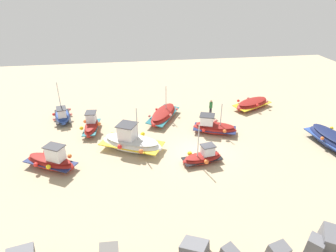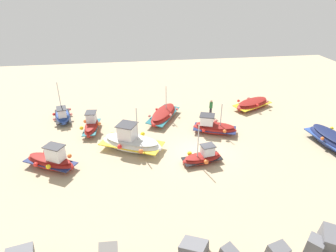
{
  "view_description": "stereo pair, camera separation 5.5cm",
  "coord_description": "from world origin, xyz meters",
  "px_view_note": "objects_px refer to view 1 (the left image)",
  "views": [
    {
      "loc": [
        5.22,
        18.42,
        12.19
      ],
      "look_at": [
        2.03,
        -3.33,
        0.9
      ],
      "focal_mm": 30.94,
      "sensor_mm": 36.0,
      "label": 1
    },
    {
      "loc": [
        5.16,
        18.43,
        12.19
      ],
      "look_at": [
        2.03,
        -3.33,
        0.9
      ],
      "focal_mm": 30.94,
      "sensor_mm": 36.0,
      "label": 2
    }
  ],
  "objects_px": {
    "fishing_boat_2": "(252,104)",
    "fishing_boat_3": "(131,142)",
    "fishing_boat_8": "(91,126)",
    "fishing_boat_0": "(331,140)",
    "fishing_boat_6": "(214,127)",
    "person_walking": "(211,107)",
    "fishing_boat_1": "(163,115)",
    "fishing_boat_7": "(203,157)",
    "fishing_boat_5": "(51,161)",
    "fishing_boat_4": "(62,115)"
  },
  "relations": [
    {
      "from": "fishing_boat_3",
      "to": "fishing_boat_5",
      "type": "distance_m",
      "value": 5.99
    },
    {
      "from": "fishing_boat_3",
      "to": "fishing_boat_4",
      "type": "distance_m",
      "value": 8.87
    },
    {
      "from": "fishing_boat_2",
      "to": "fishing_boat_7",
      "type": "height_order",
      "value": "fishing_boat_7"
    },
    {
      "from": "fishing_boat_3",
      "to": "fishing_boat_6",
      "type": "bearing_deg",
      "value": -139.42
    },
    {
      "from": "fishing_boat_6",
      "to": "fishing_boat_2",
      "type": "bearing_deg",
      "value": -118.84
    },
    {
      "from": "fishing_boat_6",
      "to": "fishing_boat_7",
      "type": "relative_size",
      "value": 1.26
    },
    {
      "from": "fishing_boat_5",
      "to": "fishing_boat_6",
      "type": "bearing_deg",
      "value": 43.96
    },
    {
      "from": "fishing_boat_2",
      "to": "fishing_boat_4",
      "type": "relative_size",
      "value": 1.25
    },
    {
      "from": "fishing_boat_1",
      "to": "fishing_boat_3",
      "type": "bearing_deg",
      "value": -3.7
    },
    {
      "from": "fishing_boat_0",
      "to": "fishing_boat_2",
      "type": "bearing_deg",
      "value": -165.63
    },
    {
      "from": "fishing_boat_4",
      "to": "person_walking",
      "type": "bearing_deg",
      "value": 72.47
    },
    {
      "from": "fishing_boat_0",
      "to": "fishing_boat_5",
      "type": "xyz_separation_m",
      "value": [
        21.63,
        -0.1,
        0.01
      ]
    },
    {
      "from": "fishing_boat_2",
      "to": "fishing_boat_3",
      "type": "bearing_deg",
      "value": 179.43
    },
    {
      "from": "person_walking",
      "to": "fishing_boat_6",
      "type": "bearing_deg",
      "value": -124.0
    },
    {
      "from": "fishing_boat_4",
      "to": "person_walking",
      "type": "xyz_separation_m",
      "value": [
        -14.23,
        1.12,
        0.48
      ]
    },
    {
      "from": "person_walking",
      "to": "fishing_boat_3",
      "type": "bearing_deg",
      "value": -169.79
    },
    {
      "from": "fishing_boat_4",
      "to": "fishing_boat_7",
      "type": "distance_m",
      "value": 14.5
    },
    {
      "from": "fishing_boat_0",
      "to": "fishing_boat_1",
      "type": "bearing_deg",
      "value": -124.8
    },
    {
      "from": "fishing_boat_4",
      "to": "fishing_boat_1",
      "type": "bearing_deg",
      "value": 69.49
    },
    {
      "from": "fishing_boat_6",
      "to": "fishing_boat_7",
      "type": "xyz_separation_m",
      "value": [
        2.07,
        4.35,
        -0.1
      ]
    },
    {
      "from": "fishing_boat_5",
      "to": "fishing_boat_1",
      "type": "bearing_deg",
      "value": 65.96
    },
    {
      "from": "fishing_boat_6",
      "to": "person_walking",
      "type": "xyz_separation_m",
      "value": [
        -0.69,
        -3.39,
        0.42
      ]
    },
    {
      "from": "fishing_boat_5",
      "to": "fishing_boat_6",
      "type": "relative_size",
      "value": 1.01
    },
    {
      "from": "fishing_boat_2",
      "to": "fishing_boat_3",
      "type": "relative_size",
      "value": 0.87
    },
    {
      "from": "fishing_boat_8",
      "to": "fishing_boat_3",
      "type": "bearing_deg",
      "value": -130.76
    },
    {
      "from": "fishing_boat_0",
      "to": "fishing_boat_6",
      "type": "relative_size",
      "value": 1.2
    },
    {
      "from": "fishing_boat_0",
      "to": "fishing_boat_4",
      "type": "relative_size",
      "value": 1.29
    },
    {
      "from": "fishing_boat_6",
      "to": "fishing_boat_7",
      "type": "height_order",
      "value": "fishing_boat_7"
    },
    {
      "from": "fishing_boat_4",
      "to": "fishing_boat_6",
      "type": "distance_m",
      "value": 14.27
    },
    {
      "from": "fishing_boat_1",
      "to": "fishing_boat_5",
      "type": "distance_m",
      "value": 11.19
    },
    {
      "from": "fishing_boat_5",
      "to": "person_walking",
      "type": "height_order",
      "value": "fishing_boat_5"
    },
    {
      "from": "fishing_boat_5",
      "to": "fishing_boat_0",
      "type": "bearing_deg",
      "value": 28.6
    },
    {
      "from": "fishing_boat_1",
      "to": "fishing_boat_8",
      "type": "distance_m",
      "value": 6.76
    },
    {
      "from": "person_walking",
      "to": "fishing_boat_5",
      "type": "bearing_deg",
      "value": -175.75
    },
    {
      "from": "fishing_boat_5",
      "to": "fishing_boat_3",
      "type": "bearing_deg",
      "value": 46.32
    },
    {
      "from": "fishing_boat_2",
      "to": "fishing_boat_8",
      "type": "distance_m",
      "value": 16.41
    },
    {
      "from": "fishing_boat_0",
      "to": "fishing_boat_6",
      "type": "height_order",
      "value": "fishing_boat_6"
    },
    {
      "from": "fishing_boat_4",
      "to": "fishing_boat_6",
      "type": "relative_size",
      "value": 0.93
    },
    {
      "from": "fishing_boat_0",
      "to": "fishing_boat_1",
      "type": "height_order",
      "value": "fishing_boat_1"
    },
    {
      "from": "fishing_boat_2",
      "to": "fishing_boat_7",
      "type": "xyz_separation_m",
      "value": [
        7.63,
        9.03,
        0.01
      ]
    },
    {
      "from": "fishing_boat_1",
      "to": "person_walking",
      "type": "height_order",
      "value": "fishing_boat_1"
    },
    {
      "from": "fishing_boat_7",
      "to": "fishing_boat_1",
      "type": "bearing_deg",
      "value": 93.56
    },
    {
      "from": "fishing_boat_1",
      "to": "fishing_boat_8",
      "type": "relative_size",
      "value": 1.47
    },
    {
      "from": "fishing_boat_0",
      "to": "person_walking",
      "type": "distance_m",
      "value": 10.64
    },
    {
      "from": "fishing_boat_3",
      "to": "person_walking",
      "type": "relative_size",
      "value": 3.17
    },
    {
      "from": "fishing_boat_2",
      "to": "fishing_boat_6",
      "type": "relative_size",
      "value": 1.16
    },
    {
      "from": "fishing_boat_0",
      "to": "fishing_boat_3",
      "type": "distance_m",
      "value": 16.03
    },
    {
      "from": "fishing_boat_3",
      "to": "fishing_boat_1",
      "type": "bearing_deg",
      "value": -95.58
    },
    {
      "from": "fishing_boat_4",
      "to": "fishing_boat_5",
      "type": "bearing_deg",
      "value": -8.62
    },
    {
      "from": "fishing_boat_4",
      "to": "fishing_boat_7",
      "type": "xyz_separation_m",
      "value": [
        -11.47,
        8.86,
        -0.04
      ]
    }
  ]
}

